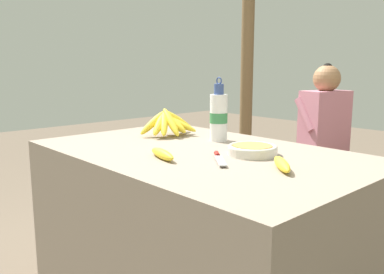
% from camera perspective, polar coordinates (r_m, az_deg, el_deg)
% --- Properties ---
extents(market_counter, '(1.46, 0.93, 0.77)m').
position_cam_1_polar(market_counter, '(1.89, 1.00, -13.35)').
color(market_counter, gray).
rests_on(market_counter, ground_plane).
extents(banana_bunch_ripe, '(0.20, 0.33, 0.16)m').
position_cam_1_polar(banana_bunch_ripe, '(2.13, -3.25, 2.07)').
color(banana_bunch_ripe, '#4C381E').
rests_on(banana_bunch_ripe, market_counter).
extents(serving_bowl, '(0.21, 0.21, 0.04)m').
position_cam_1_polar(serving_bowl, '(1.70, 8.48, -1.72)').
color(serving_bowl, silver).
rests_on(serving_bowl, market_counter).
extents(water_bottle, '(0.09, 0.09, 0.31)m').
position_cam_1_polar(water_bottle, '(1.98, 3.75, 2.93)').
color(water_bottle, white).
rests_on(water_bottle, market_counter).
extents(loose_banana_front, '(0.20, 0.09, 0.04)m').
position_cam_1_polar(loose_banana_front, '(1.61, -4.19, -2.39)').
color(loose_banana_front, yellow).
rests_on(loose_banana_front, market_counter).
extents(loose_banana_side, '(0.17, 0.16, 0.04)m').
position_cam_1_polar(loose_banana_side, '(1.48, 12.50, -3.75)').
color(loose_banana_side, yellow).
rests_on(loose_banana_side, market_counter).
extents(knife, '(0.18, 0.16, 0.02)m').
position_cam_1_polar(knife, '(1.60, 3.74, -2.83)').
color(knife, '#BCBCC1').
rests_on(knife, market_counter).
extents(wooden_bench, '(1.39, 0.32, 0.45)m').
position_cam_1_polar(wooden_bench, '(3.11, 22.14, -4.97)').
color(wooden_bench, brown).
rests_on(wooden_bench, ground_plane).
extents(seated_vendor, '(0.45, 0.42, 1.15)m').
position_cam_1_polar(seated_vendor, '(3.16, 17.43, 1.12)').
color(seated_vendor, '#564C60').
rests_on(seated_vendor, ground_plane).
extents(support_post_near, '(0.12, 0.12, 2.56)m').
position_cam_1_polar(support_post_near, '(4.04, 7.78, 12.00)').
color(support_post_near, brown).
rests_on(support_post_near, ground_plane).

